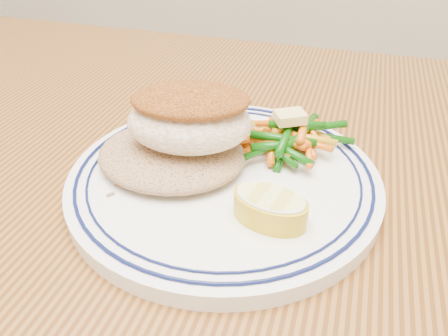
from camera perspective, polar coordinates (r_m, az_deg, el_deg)
dining_table at (r=0.45m, az=-7.51°, el=-14.51°), size 1.50×0.90×0.75m
plate at (r=0.39m, az=-0.00°, el=-1.28°), size 0.27×0.27×0.02m
rice_pilaf at (r=0.39m, az=-6.85°, el=2.18°), size 0.14×0.12×0.03m
fish_fillet at (r=0.38m, az=-4.52°, el=6.69°), size 0.12×0.10×0.05m
vegetable_pile at (r=0.42m, az=8.36°, el=3.94°), size 0.12×0.10×0.03m
butter_pat at (r=0.41m, az=8.62°, el=6.61°), size 0.03×0.03×0.01m
lemon_wedge at (r=0.33m, az=6.04°, el=-5.02°), size 0.06×0.06×0.02m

